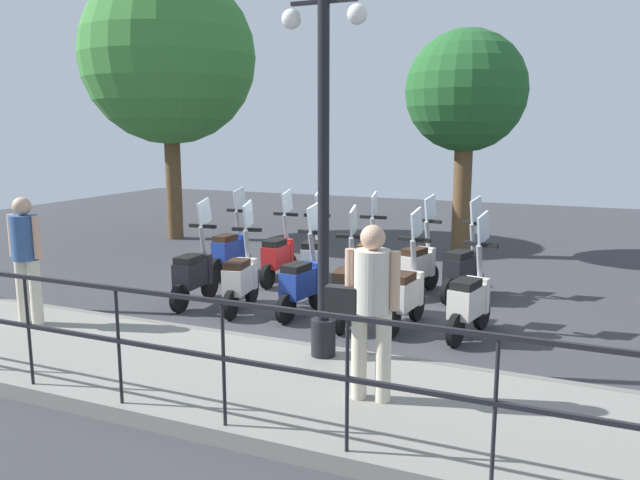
{
  "coord_description": "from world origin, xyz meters",
  "views": [
    {
      "loc": [
        -8.28,
        -3.13,
        2.55
      ],
      "look_at": [
        0.2,
        0.5,
        0.9
      ],
      "focal_mm": 35.0,
      "sensor_mm": 36.0,
      "label": 1
    }
  ],
  "objects_px": {
    "pedestrian_distant": "(26,251)",
    "scooter_near_5": "(194,273)",
    "scooter_near_3": "(302,282)",
    "scooter_far_3": "(314,257)",
    "tree_distant": "(466,93)",
    "scooter_near_4": "(241,278)",
    "scooter_near_0": "(470,300)",
    "tree_large": "(168,57)",
    "scooter_far_2": "(369,259)",
    "scooter_far_1": "(418,264)",
    "scooter_near_2": "(347,289)",
    "scooter_far_5": "(230,249)",
    "scooter_near_1": "(405,292)",
    "scooter_far_4": "(279,255)",
    "pedestrian_with_bag": "(370,299)",
    "scooter_far_0": "(463,268)",
    "lamp_post_near": "(323,192)"
  },
  "relations": [
    {
      "from": "scooter_near_0",
      "to": "scooter_far_4",
      "type": "bearing_deg",
      "value": 78.08
    },
    {
      "from": "scooter_near_3",
      "to": "tree_large",
      "type": "bearing_deg",
      "value": 57.55
    },
    {
      "from": "scooter_near_3",
      "to": "scooter_far_3",
      "type": "relative_size",
      "value": 1.0
    },
    {
      "from": "scooter_near_5",
      "to": "scooter_near_0",
      "type": "bearing_deg",
      "value": -91.14
    },
    {
      "from": "tree_distant",
      "to": "scooter_near_0",
      "type": "distance_m",
      "value": 5.86
    },
    {
      "from": "scooter_far_2",
      "to": "scooter_far_3",
      "type": "relative_size",
      "value": 1.0
    },
    {
      "from": "scooter_near_1",
      "to": "scooter_far_1",
      "type": "xyz_separation_m",
      "value": [
        1.71,
        0.26,
        0.0
      ]
    },
    {
      "from": "lamp_post_near",
      "to": "scooter_near_2",
      "type": "bearing_deg",
      "value": 11.32
    },
    {
      "from": "tree_distant",
      "to": "scooter_near_0",
      "type": "relative_size",
      "value": 2.9
    },
    {
      "from": "scooter_near_0",
      "to": "scooter_near_3",
      "type": "distance_m",
      "value": 2.28
    },
    {
      "from": "scooter_far_5",
      "to": "lamp_post_near",
      "type": "bearing_deg",
      "value": -133.69
    },
    {
      "from": "scooter_far_0",
      "to": "scooter_far_1",
      "type": "height_order",
      "value": "same"
    },
    {
      "from": "pedestrian_with_bag",
      "to": "scooter_near_3",
      "type": "xyz_separation_m",
      "value": [
        2.52,
        1.82,
        -0.6
      ]
    },
    {
      "from": "tree_distant",
      "to": "scooter_near_1",
      "type": "xyz_separation_m",
      "value": [
        -5.04,
        -0.24,
        -2.75
      ]
    },
    {
      "from": "scooter_near_4",
      "to": "scooter_far_4",
      "type": "xyz_separation_m",
      "value": [
        1.66,
        0.25,
        0.0
      ]
    },
    {
      "from": "scooter_far_4",
      "to": "scooter_far_5",
      "type": "bearing_deg",
      "value": 85.62
    },
    {
      "from": "scooter_near_1",
      "to": "scooter_far_0",
      "type": "xyz_separation_m",
      "value": [
        1.72,
        -0.42,
        0.0
      ]
    },
    {
      "from": "scooter_near_4",
      "to": "scooter_far_2",
      "type": "bearing_deg",
      "value": -42.64
    },
    {
      "from": "tree_large",
      "to": "scooter_far_2",
      "type": "xyz_separation_m",
      "value": [
        -2.67,
        -5.7,
        -3.64
      ]
    },
    {
      "from": "tree_large",
      "to": "scooter_near_5",
      "type": "relative_size",
      "value": 3.96
    },
    {
      "from": "scooter_near_4",
      "to": "scooter_near_5",
      "type": "relative_size",
      "value": 1.0
    },
    {
      "from": "lamp_post_near",
      "to": "scooter_far_5",
      "type": "relative_size",
      "value": 2.59
    },
    {
      "from": "lamp_post_near",
      "to": "scooter_far_1",
      "type": "relative_size",
      "value": 2.59
    },
    {
      "from": "tree_distant",
      "to": "scooter_far_4",
      "type": "xyz_separation_m",
      "value": [
        -3.52,
        2.34,
        -2.75
      ]
    },
    {
      "from": "scooter_near_2",
      "to": "scooter_far_4",
      "type": "relative_size",
      "value": 1.0
    },
    {
      "from": "scooter_near_0",
      "to": "scooter_near_2",
      "type": "xyz_separation_m",
      "value": [
        -0.09,
        1.57,
        0.0
      ]
    },
    {
      "from": "pedestrian_with_bag",
      "to": "scooter_far_3",
      "type": "bearing_deg",
      "value": 23.41
    },
    {
      "from": "scooter_far_2",
      "to": "scooter_far_5",
      "type": "height_order",
      "value": "same"
    },
    {
      "from": "tree_distant",
      "to": "scooter_far_5",
      "type": "distance_m",
      "value": 5.52
    },
    {
      "from": "pedestrian_distant",
      "to": "tree_large",
      "type": "bearing_deg",
      "value": -159.89
    },
    {
      "from": "scooter_near_2",
      "to": "scooter_far_1",
      "type": "distance_m",
      "value": 1.88
    },
    {
      "from": "scooter_near_1",
      "to": "scooter_far_1",
      "type": "distance_m",
      "value": 1.73
    },
    {
      "from": "pedestrian_distant",
      "to": "scooter_far_5",
      "type": "xyz_separation_m",
      "value": [
        3.69,
        -0.64,
        -0.6
      ]
    },
    {
      "from": "scooter_near_5",
      "to": "scooter_far_1",
      "type": "height_order",
      "value": "same"
    },
    {
      "from": "scooter_near_2",
      "to": "scooter_far_3",
      "type": "height_order",
      "value": "same"
    },
    {
      "from": "scooter_near_4",
      "to": "scooter_far_5",
      "type": "relative_size",
      "value": 1.0
    },
    {
      "from": "pedestrian_distant",
      "to": "scooter_near_5",
      "type": "xyz_separation_m",
      "value": [
        1.96,
        -1.09,
        -0.6
      ]
    },
    {
      "from": "pedestrian_with_bag",
      "to": "scooter_near_2",
      "type": "height_order",
      "value": "pedestrian_with_bag"
    },
    {
      "from": "tree_distant",
      "to": "scooter_near_4",
      "type": "xyz_separation_m",
      "value": [
        -5.18,
        2.1,
        -2.75
      ]
    },
    {
      "from": "pedestrian_distant",
      "to": "scooter_far_1",
      "type": "distance_m",
      "value": 5.51
    },
    {
      "from": "lamp_post_near",
      "to": "scooter_near_5",
      "type": "xyz_separation_m",
      "value": [
        1.53,
        2.69,
        -1.42
      ]
    },
    {
      "from": "tree_large",
      "to": "scooter_far_0",
      "type": "distance_m",
      "value": 8.52
    },
    {
      "from": "tree_large",
      "to": "scooter_near_0",
      "type": "distance_m",
      "value": 9.54
    },
    {
      "from": "scooter_far_1",
      "to": "scooter_far_4",
      "type": "xyz_separation_m",
      "value": [
        -0.18,
        2.33,
        0.0
      ]
    },
    {
      "from": "lamp_post_near",
      "to": "pedestrian_with_bag",
      "type": "relative_size",
      "value": 2.51
    },
    {
      "from": "scooter_far_2",
      "to": "pedestrian_with_bag",
      "type": "bearing_deg",
      "value": -167.13
    },
    {
      "from": "lamp_post_near",
      "to": "tree_large",
      "type": "xyz_separation_m",
      "value": [
        6.09,
        6.34,
        2.22
      ]
    },
    {
      "from": "scooter_near_0",
      "to": "scooter_near_4",
      "type": "distance_m",
      "value": 3.17
    },
    {
      "from": "pedestrian_distant",
      "to": "scooter_far_3",
      "type": "bearing_deg",
      "value": 147.5
    },
    {
      "from": "scooter_far_1",
      "to": "scooter_far_4",
      "type": "distance_m",
      "value": 2.33
    }
  ]
}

